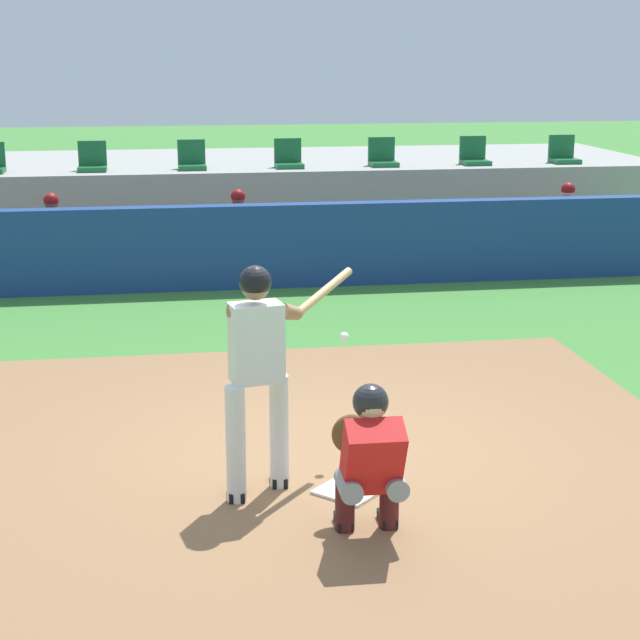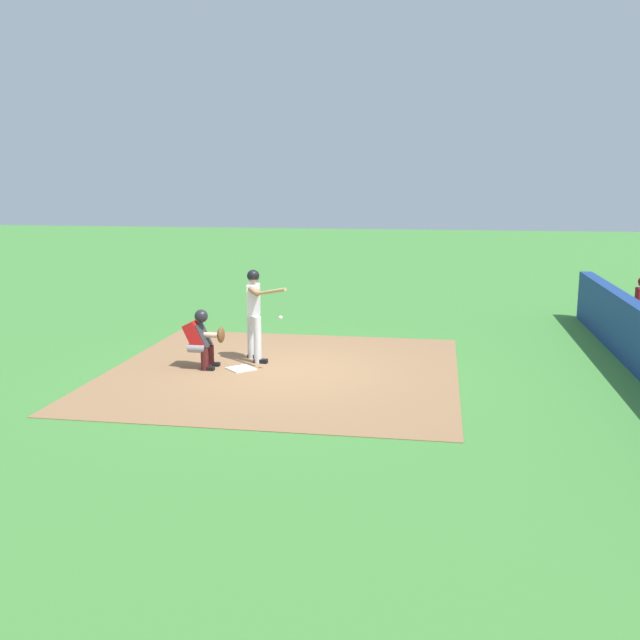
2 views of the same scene
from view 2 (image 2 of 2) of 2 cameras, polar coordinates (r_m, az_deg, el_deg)
name	(u,v)px [view 2 (image 2 of 2)]	position (r m, az deg, el deg)	size (l,w,h in m)	color
ground_plane	(283,372)	(13.31, -2.98, -4.13)	(80.00, 80.00, 0.00)	#428438
dirt_infield	(283,371)	(13.30, -2.98, -4.11)	(6.40, 6.40, 0.01)	#936B47
home_plate	(241,369)	(13.49, -6.31, -3.87)	(0.44, 0.44, 0.02)	white
batter_at_plate	(254,309)	(13.88, -5.24, 0.86)	(1.13, 1.02, 1.80)	silver
catcher_crouched	(202,337)	(13.57, -9.35, -1.32)	(0.49, 1.89, 1.13)	gray
dugout_player_0	(635,303)	(18.23, 23.82, 1.24)	(0.49, 0.70, 1.30)	#939399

